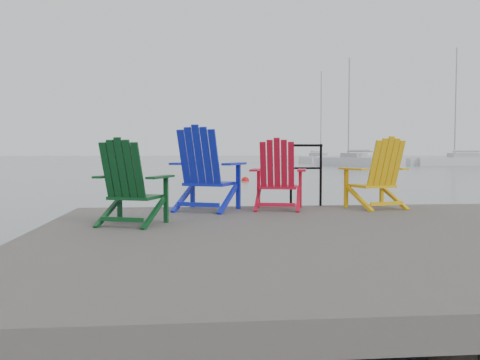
{
  "coord_description": "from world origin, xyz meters",
  "views": [
    {
      "loc": [
        -1.41,
        -4.78,
        1.28
      ],
      "look_at": [
        -0.66,
        3.05,
        0.85
      ],
      "focal_mm": 38.0,
      "sensor_mm": 36.0,
      "label": 1
    }
  ],
  "objects": [
    {
      "name": "sailboat_near",
      "position": [
        13.72,
        42.18,
        0.36
      ],
      "size": [
        4.95,
        7.7,
        10.56
      ],
      "rotation": [
        0.0,
        0.0,
        0.43
      ],
      "color": "silver",
      "rests_on": "ground"
    },
    {
      "name": "ground",
      "position": [
        0.0,
        0.0,
        0.0
      ],
      "size": [
        400.0,
        400.0,
        0.0
      ],
      "primitive_type": "plane",
      "color": "slate",
      "rests_on": "ground"
    },
    {
      "name": "chair_red",
      "position": [
        -0.24,
        1.98,
        0.97
      ],
      "size": [
        0.86,
        0.81,
        0.93
      ],
      "rotation": [
        0.0,
        0.0,
        -0.23
      ],
      "color": "red",
      "rests_on": "dock"
    },
    {
      "name": "chair_blue",
      "position": [
        -1.22,
        1.97,
        1.05
      ],
      "size": [
        1.06,
        1.02,
        1.09
      ],
      "rotation": [
        0.0,
        0.0,
        -0.42
      ],
      "color": "#111EB4",
      "rests_on": "dock"
    },
    {
      "name": "buoy_b",
      "position": [
        -1.39,
        16.98,
        0.0
      ],
      "size": [
        0.34,
        0.34,
        0.34
      ],
      "primitive_type": "sphere",
      "color": "#BA290A",
      "rests_on": "ground"
    },
    {
      "name": "sailboat_mid",
      "position": [
        15.01,
        59.28,
        0.36
      ],
      "size": [
        6.7,
        8.51,
        11.99
      ],
      "rotation": [
        0.0,
        0.0,
        -0.58
      ],
      "color": "silver",
      "rests_on": "ground"
    },
    {
      "name": "handrail",
      "position": [
        0.25,
        2.45,
        1.04
      ],
      "size": [
        0.48,
        0.04,
        0.9
      ],
      "color": "black",
      "rests_on": "dock"
    },
    {
      "name": "sailboat_far",
      "position": [
        24.73,
        42.7,
        0.36
      ],
      "size": [
        8.61,
        2.68,
        11.73
      ],
      "rotation": [
        0.0,
        0.0,
        1.52
      ],
      "color": "silver",
      "rests_on": "ground"
    },
    {
      "name": "buoy_d",
      "position": [
        0.77,
        38.93,
        0.0
      ],
      "size": [
        0.35,
        0.35,
        0.35
      ],
      "primitive_type": "sphere",
      "color": "red",
      "rests_on": "ground"
    },
    {
      "name": "dock",
      "position": [
        0.0,
        0.0,
        0.35
      ],
      "size": [
        6.0,
        5.0,
        1.4
      ],
      "color": "#2B2926",
      "rests_on": "ground"
    },
    {
      "name": "chair_green",
      "position": [
        -2.05,
        0.69,
        0.95
      ],
      "size": [
        0.86,
        0.82,
        0.9
      ],
      "rotation": [
        0.0,
        0.0,
        -0.34
      ],
      "color": "#0A3B18",
      "rests_on": "dock"
    },
    {
      "name": "buoy_c",
      "position": [
        12.25,
        30.23,
        0.0
      ],
      "size": [
        0.36,
        0.36,
        0.36
      ],
      "primitive_type": "sphere",
      "color": "#DA4F0C",
      "rests_on": "ground"
    },
    {
      "name": "chair_yellow",
      "position": [
        1.15,
        1.98,
        0.98
      ],
      "size": [
        0.89,
        0.84,
        0.96
      ],
      "rotation": [
        0.0,
        0.0,
        0.26
      ],
      "color": "#E0A80C",
      "rests_on": "dock"
    },
    {
      "name": "buoy_a",
      "position": [
        1.0,
        17.89,
        0.0
      ],
      "size": [
        0.36,
        0.36,
        0.36
      ],
      "primitive_type": "sphere",
      "color": "red",
      "rests_on": "ground"
    }
  ]
}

